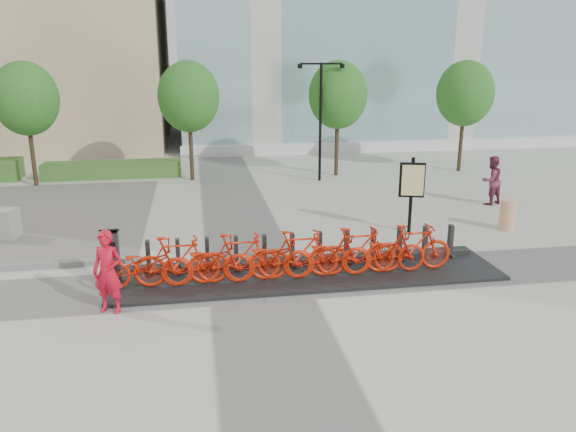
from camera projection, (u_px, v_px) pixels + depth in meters
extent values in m
plane|color=beige|center=(258.00, 282.00, 13.55)|extent=(120.00, 120.00, 0.00)
cube|color=#306922|center=(113.00, 169.00, 25.17)|extent=(6.00, 1.20, 0.70)
cylinder|color=#41331F|center=(32.00, 150.00, 23.24)|extent=(0.18, 0.18, 3.00)
ellipsoid|color=#1A521B|center=(26.00, 99.00, 22.66)|extent=(2.60, 2.60, 2.99)
cylinder|color=#41331F|center=(191.00, 146.00, 24.27)|extent=(0.18, 0.18, 3.00)
ellipsoid|color=#1A521B|center=(189.00, 97.00, 23.70)|extent=(2.60, 2.60, 2.99)
cylinder|color=#41331F|center=(337.00, 142.00, 25.31)|extent=(0.18, 0.18, 3.00)
ellipsoid|color=#1A521B|center=(338.00, 95.00, 24.73)|extent=(2.60, 2.60, 2.99)
cylinder|color=#41331F|center=(461.00, 139.00, 26.27)|extent=(0.18, 0.18, 3.00)
ellipsoid|color=#1A521B|center=(465.00, 93.00, 25.69)|extent=(2.60, 2.60, 2.99)
cylinder|color=black|center=(320.00, 123.00, 23.93)|extent=(0.12, 0.12, 5.00)
cube|color=black|center=(311.00, 64.00, 23.18)|extent=(0.90, 0.08, 0.08)
cube|color=black|center=(332.00, 64.00, 23.32)|extent=(0.90, 0.08, 0.08)
cylinder|color=black|center=(300.00, 66.00, 23.14)|extent=(0.20, 0.20, 0.18)
cylinder|color=black|center=(342.00, 66.00, 23.42)|extent=(0.20, 0.20, 0.18)
cube|color=black|center=(308.00, 273.00, 14.03)|extent=(9.60, 2.40, 0.08)
imported|color=red|center=(145.00, 265.00, 12.92)|extent=(2.07, 0.72, 1.09)
imported|color=red|center=(177.00, 261.00, 13.02)|extent=(2.01, 0.57, 1.21)
imported|color=red|center=(208.00, 262.00, 13.15)|extent=(2.07, 0.72, 1.09)
imported|color=red|center=(239.00, 258.00, 13.25)|extent=(2.01, 0.57, 1.21)
imported|color=red|center=(269.00, 258.00, 13.38)|extent=(2.07, 0.72, 1.09)
imported|color=red|center=(299.00, 254.00, 13.48)|extent=(2.01, 0.57, 1.21)
imported|color=red|center=(328.00, 255.00, 13.61)|extent=(2.07, 0.72, 1.09)
imported|color=red|center=(357.00, 251.00, 13.71)|extent=(2.01, 0.57, 1.21)
imported|color=red|center=(385.00, 251.00, 13.84)|extent=(2.07, 0.72, 1.09)
imported|color=red|center=(412.00, 248.00, 13.94)|extent=(2.01, 0.57, 1.21)
cube|color=#242425|center=(112.00, 258.00, 13.15)|extent=(0.36, 0.32, 1.26)
cube|color=black|center=(109.00, 230.00, 12.97)|extent=(0.44, 0.37, 0.16)
cube|color=black|center=(110.00, 250.00, 12.93)|extent=(0.25, 0.03, 0.35)
imported|color=red|center=(108.00, 272.00, 11.77)|extent=(0.77, 0.63, 1.81)
imported|color=brown|center=(491.00, 180.00, 20.44)|extent=(1.04, 0.92, 1.79)
cylinder|color=#D85B0E|center=(508.00, 215.00, 17.56)|extent=(0.61, 0.61, 0.95)
cylinder|color=black|center=(411.00, 195.00, 17.12)|extent=(0.11, 0.11, 2.34)
cube|color=black|center=(412.00, 180.00, 16.98)|extent=(0.76, 0.32, 1.06)
cube|color=#EBDC87|center=(413.00, 180.00, 16.92)|extent=(0.64, 0.21, 0.94)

